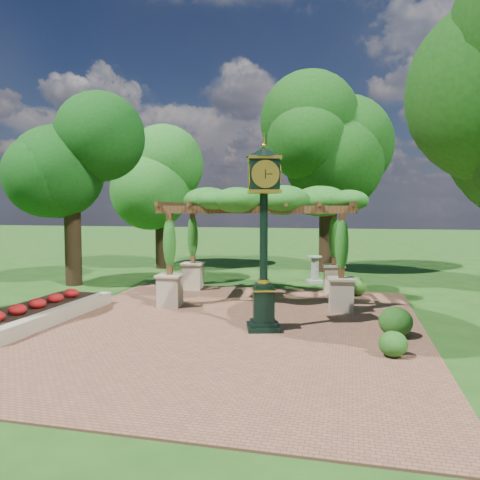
# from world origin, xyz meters

# --- Properties ---
(ground) EXTENTS (120.00, 120.00, 0.00)m
(ground) POSITION_xyz_m (0.00, 0.00, 0.00)
(ground) COLOR #1E4714
(ground) RESTS_ON ground
(brick_plaza) EXTENTS (10.00, 12.00, 0.04)m
(brick_plaza) POSITION_xyz_m (0.00, 1.00, 0.02)
(brick_plaza) COLOR brown
(brick_plaza) RESTS_ON ground
(border_wall) EXTENTS (0.35, 5.00, 0.40)m
(border_wall) POSITION_xyz_m (-4.60, 0.50, 0.20)
(border_wall) COLOR #C6B793
(border_wall) RESTS_ON ground
(flower_bed) EXTENTS (1.50, 5.00, 0.36)m
(flower_bed) POSITION_xyz_m (-5.50, 0.50, 0.18)
(flower_bed) COLOR red
(flower_bed) RESTS_ON ground
(pedestal_clock) EXTENTS (1.14, 1.14, 4.70)m
(pedestal_clock) POSITION_xyz_m (1.00, 0.88, 2.81)
(pedestal_clock) COLOR black
(pedestal_clock) RESTS_ON brick_plaza
(pergola) EXTENTS (6.48, 4.45, 3.85)m
(pergola) POSITION_xyz_m (0.09, 4.81, 3.16)
(pergola) COLOR tan
(pergola) RESTS_ON brick_plaza
(sundial) EXTENTS (0.79, 0.79, 1.11)m
(sundial) POSITION_xyz_m (1.70, 8.96, 0.49)
(sundial) COLOR #98978F
(sundial) RESTS_ON ground
(shrub_front) EXTENTS (0.63, 0.63, 0.54)m
(shrub_front) POSITION_xyz_m (4.02, -0.65, 0.31)
(shrub_front) COLOR #1F5217
(shrub_front) RESTS_ON brick_plaza
(shrub_mid) EXTENTS (0.99, 0.99, 0.72)m
(shrub_mid) POSITION_xyz_m (4.21, 0.95, 0.40)
(shrub_mid) COLOR #1D4A15
(shrub_mid) RESTS_ON brick_plaza
(shrub_back) EXTENTS (0.85, 0.85, 0.65)m
(shrub_back) POSITION_xyz_m (3.35, 6.17, 0.36)
(shrub_back) COLOR #295619
(shrub_back) RESTS_ON brick_plaza
(tree_west_near) EXTENTS (3.60, 3.60, 7.81)m
(tree_west_near) POSITION_xyz_m (-7.76, 6.06, 5.34)
(tree_west_near) COLOR black
(tree_west_near) RESTS_ON ground
(tree_west_far) EXTENTS (3.79, 3.79, 7.26)m
(tree_west_far) POSITION_xyz_m (-6.38, 11.85, 4.98)
(tree_west_far) COLOR #2F2012
(tree_west_far) RESTS_ON ground
(tree_north) EXTENTS (4.77, 4.77, 8.74)m
(tree_north) POSITION_xyz_m (2.01, 12.52, 5.99)
(tree_north) COLOR black
(tree_north) RESTS_ON ground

